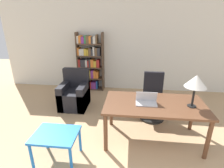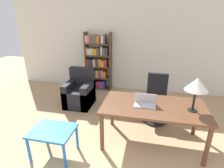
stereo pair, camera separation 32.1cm
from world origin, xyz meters
name	(u,v)px [view 2 (the right image)]	position (x,y,z in m)	size (l,w,h in m)	color
wall_back	(140,47)	(0.00, 4.53, 1.35)	(8.00, 0.06, 2.70)	silver
desk	(153,110)	(0.44, 2.03, 0.66)	(1.74, 0.91, 0.75)	brown
laptop	(145,103)	(0.29, 2.00, 0.80)	(0.36, 0.21, 0.21)	#B2B2B7
table_lamp	(197,85)	(1.05, 1.98, 1.19)	(0.35, 0.35, 0.55)	black
office_chair	(156,101)	(0.52, 2.85, 0.44)	(0.56, 0.56, 1.04)	black
side_table_blue	(53,134)	(-1.10, 1.35, 0.42)	(0.67, 0.53, 0.49)	blue
armchair	(80,93)	(-1.39, 3.14, 0.32)	(0.65, 0.72, 0.94)	black
bookshelf	(98,63)	(-1.26, 4.34, 0.84)	(0.80, 0.28, 1.76)	#4C3828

